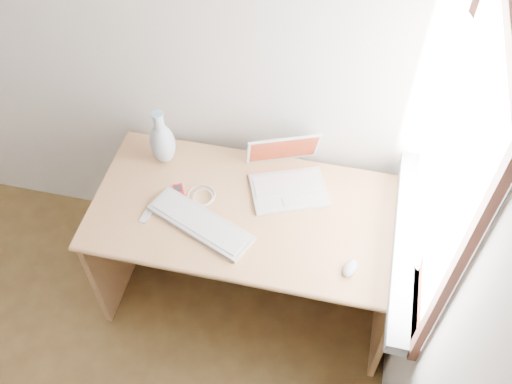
% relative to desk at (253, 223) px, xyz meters
% --- Properties ---
extents(back_wall, '(3.50, 0.04, 2.60)m').
position_rel_desk_xyz_m(back_wall, '(-1.03, 0.31, 0.79)').
color(back_wall, white).
rests_on(back_wall, floor).
extents(window, '(0.11, 0.99, 1.10)m').
position_rel_desk_xyz_m(window, '(0.69, -0.14, 0.77)').
color(window, white).
rests_on(window, right_wall).
extents(desk, '(1.35, 0.68, 0.71)m').
position_rel_desk_xyz_m(desk, '(0.00, 0.00, 0.00)').
color(desk, tan).
rests_on(desk, floor).
extents(laptop, '(0.38, 0.37, 0.22)m').
position_rel_desk_xyz_m(laptop, '(0.15, 0.10, 0.25)').
color(laptop, silver).
rests_on(laptop, desk).
extents(external_keyboard, '(0.49, 0.31, 0.02)m').
position_rel_desk_xyz_m(external_keyboard, '(-0.18, -0.20, 0.22)').
color(external_keyboard, silver).
rests_on(external_keyboard, desk).
extents(mouse, '(0.08, 0.10, 0.03)m').
position_rel_desk_xyz_m(mouse, '(0.46, -0.28, 0.22)').
color(mouse, silver).
rests_on(mouse, desk).
extents(ipod, '(0.08, 0.10, 0.01)m').
position_rel_desk_xyz_m(ipod, '(-0.32, -0.05, 0.21)').
color(ipod, '#AD0C15').
rests_on(ipod, desk).
extents(cable_coil, '(0.15, 0.15, 0.01)m').
position_rel_desk_xyz_m(cable_coil, '(-0.22, -0.05, 0.21)').
color(cable_coil, silver).
rests_on(cable_coil, desk).
extents(remote, '(0.04, 0.09, 0.01)m').
position_rel_desk_xyz_m(remote, '(-0.42, -0.20, 0.21)').
color(remote, silver).
rests_on(remote, desk).
extents(vase, '(0.11, 0.11, 0.29)m').
position_rel_desk_xyz_m(vase, '(-0.44, 0.12, 0.32)').
color(vase, silver).
rests_on(vase, desk).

